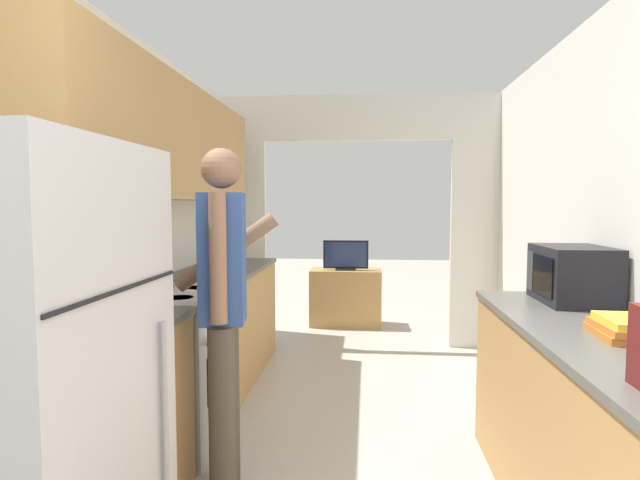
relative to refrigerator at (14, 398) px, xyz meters
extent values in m
cube|color=silver|center=(-0.40, 0.82, 0.44)|extent=(0.06, 6.61, 2.50)
cube|color=#B2844C|center=(-0.21, 1.84, 1.03)|extent=(0.32, 2.85, 0.78)
cube|color=silver|center=(-0.24, 3.56, 0.21)|extent=(0.65, 0.06, 2.05)
cube|color=silver|center=(2.26, 3.56, 0.21)|extent=(0.65, 0.06, 2.05)
cube|color=silver|center=(1.01, 3.56, 1.46)|extent=(3.15, 0.06, 0.45)
cube|color=#B2844C|center=(-0.07, 0.72, -0.38)|extent=(0.60, 0.60, 0.87)
cube|color=#565651|center=(-0.07, 0.71, 0.08)|extent=(0.62, 0.61, 0.03)
cube|color=#B2844C|center=(-0.07, 2.53, -0.38)|extent=(0.60, 1.48, 0.87)
cube|color=#565651|center=(-0.07, 2.54, 0.08)|extent=(0.62, 1.49, 0.03)
cube|color=#B2844C|center=(2.08, 0.51, -0.38)|extent=(0.60, 2.18, 0.87)
cube|color=#565651|center=(2.08, 0.51, 0.08)|extent=(0.62, 2.21, 0.03)
cube|color=#B7B7BC|center=(0.00, 0.00, 0.00)|extent=(0.74, 0.80, 1.62)
cube|color=black|center=(0.37, 0.00, 0.36)|extent=(0.01, 0.77, 0.01)
cylinder|color=#99999E|center=(0.39, 0.26, -0.13)|extent=(0.02, 0.02, 0.65)
cube|color=#B7B7BC|center=(-0.06, 1.40, -0.36)|extent=(0.62, 0.78, 0.90)
cube|color=black|center=(0.25, 1.40, -0.36)|extent=(0.01, 0.53, 0.27)
cylinder|color=#B7B7BC|center=(0.27, 1.40, -0.13)|extent=(0.02, 0.62, 0.02)
cube|color=#B7B7BC|center=(-0.35, 1.40, 0.16)|extent=(0.04, 0.78, 0.14)
cylinder|color=#232328|center=(0.06, 1.23, 0.09)|extent=(0.16, 0.16, 0.01)
cylinder|color=#232328|center=(0.06, 1.57, 0.09)|extent=(0.16, 0.16, 0.01)
cylinder|color=#232328|center=(-0.18, 1.23, 0.09)|extent=(0.16, 0.16, 0.01)
cylinder|color=#232328|center=(-0.18, 1.57, 0.09)|extent=(0.16, 0.16, 0.01)
cylinder|color=#4C4238|center=(0.43, 0.83, -0.39)|extent=(0.15, 0.15, 0.85)
cylinder|color=#4C4238|center=(0.40, 0.99, -0.39)|extent=(0.15, 0.15, 0.85)
cube|color=#335193|center=(0.41, 0.91, 0.35)|extent=(0.24, 0.24, 0.63)
cylinder|color=#8C664C|center=(0.44, 0.77, 0.37)|extent=(0.09, 0.09, 0.60)
cylinder|color=#8C664C|center=(0.39, 1.05, 0.37)|extent=(0.55, 0.16, 0.41)
sphere|color=#8C664C|center=(0.41, 0.91, 0.79)|extent=(0.19, 0.19, 0.19)
cube|color=black|center=(2.20, 1.29, 0.24)|extent=(0.33, 0.46, 0.30)
cube|color=black|center=(2.03, 1.24, 0.24)|extent=(0.01, 0.28, 0.20)
cube|color=#38383D|center=(2.03, 1.44, 0.24)|extent=(0.01, 0.09, 0.22)
cube|color=#C67028|center=(2.12, 0.58, 0.11)|extent=(0.23, 0.30, 0.03)
cube|color=#C67028|center=(2.12, 0.57, 0.14)|extent=(0.21, 0.27, 0.03)
cube|color=gold|center=(2.14, 0.57, 0.16)|extent=(0.22, 0.26, 0.03)
cube|color=#B2844C|center=(0.87, 4.36, -0.48)|extent=(0.83, 0.42, 0.66)
cube|color=black|center=(0.87, 4.32, -0.14)|extent=(0.23, 0.16, 0.02)
cube|color=black|center=(0.87, 4.32, 0.03)|extent=(0.52, 0.04, 0.33)
cube|color=navy|center=(0.87, 4.30, 0.03)|extent=(0.48, 0.01, 0.29)
cube|color=#B7B7BC|center=(-0.13, 2.17, 0.09)|extent=(0.17, 0.19, 0.00)
cube|color=black|center=(-0.13, 2.01, 0.10)|extent=(0.09, 0.10, 0.02)
camera|label=1|loc=(1.11, -1.44, 0.62)|focal=28.00mm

